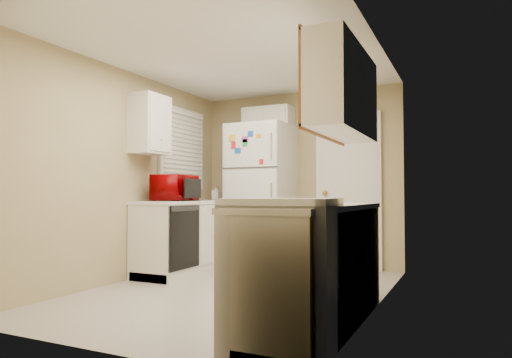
% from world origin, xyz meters
% --- Properties ---
extents(floor, '(3.80, 3.80, 0.00)m').
position_xyz_m(floor, '(0.00, 0.00, 0.00)').
color(floor, beige).
rests_on(floor, ground).
extents(ceiling, '(3.80, 3.80, 0.00)m').
position_xyz_m(ceiling, '(0.00, 0.00, 2.40)').
color(ceiling, white).
rests_on(ceiling, floor).
extents(wall_left, '(3.80, 3.80, 0.00)m').
position_xyz_m(wall_left, '(-1.40, 0.00, 1.20)').
color(wall_left, tan).
rests_on(wall_left, floor).
extents(wall_right, '(3.80, 3.80, 0.00)m').
position_xyz_m(wall_right, '(1.40, 0.00, 1.20)').
color(wall_right, tan).
rests_on(wall_right, floor).
extents(wall_back, '(2.80, 2.80, 0.00)m').
position_xyz_m(wall_back, '(0.00, 1.90, 1.20)').
color(wall_back, tan).
rests_on(wall_back, floor).
extents(wall_front, '(2.80, 2.80, 0.00)m').
position_xyz_m(wall_front, '(0.00, -1.90, 1.20)').
color(wall_front, tan).
rests_on(wall_front, floor).
extents(left_counter, '(0.60, 1.80, 0.90)m').
position_xyz_m(left_counter, '(-1.10, 0.90, 0.45)').
color(left_counter, silver).
rests_on(left_counter, floor).
extents(dishwasher, '(0.03, 0.58, 0.72)m').
position_xyz_m(dishwasher, '(-0.81, 0.30, 0.49)').
color(dishwasher, black).
rests_on(dishwasher, floor).
extents(sink, '(0.54, 0.74, 0.16)m').
position_xyz_m(sink, '(-1.10, 1.05, 0.86)').
color(sink, gray).
rests_on(sink, left_counter).
extents(microwave, '(0.60, 0.39, 0.37)m').
position_xyz_m(microwave, '(-1.07, 0.47, 1.05)').
color(microwave, '#8A0002').
rests_on(microwave, left_counter).
extents(soap_bottle, '(0.12, 0.12, 0.21)m').
position_xyz_m(soap_bottle, '(-1.15, 1.58, 1.00)').
color(soap_bottle, silver).
rests_on(soap_bottle, left_counter).
extents(window_blinds, '(0.10, 0.98, 1.08)m').
position_xyz_m(window_blinds, '(-1.36, 1.05, 1.60)').
color(window_blinds, silver).
rests_on(window_blinds, wall_left).
extents(upper_cabinet_left, '(0.30, 0.45, 0.70)m').
position_xyz_m(upper_cabinet_left, '(-1.25, 0.22, 1.80)').
color(upper_cabinet_left, silver).
rests_on(upper_cabinet_left, wall_left).
extents(refrigerator, '(0.81, 0.79, 1.92)m').
position_xyz_m(refrigerator, '(-0.41, 1.57, 0.96)').
color(refrigerator, silver).
rests_on(refrigerator, floor).
extents(cabinet_over_fridge, '(0.70, 0.30, 0.40)m').
position_xyz_m(cabinet_over_fridge, '(-0.40, 1.75, 2.00)').
color(cabinet_over_fridge, silver).
rests_on(cabinet_over_fridge, wall_back).
extents(interior_door, '(0.86, 0.06, 2.08)m').
position_xyz_m(interior_door, '(0.70, 1.86, 1.02)').
color(interior_door, silver).
rests_on(interior_door, floor).
extents(right_counter, '(0.60, 2.00, 0.90)m').
position_xyz_m(right_counter, '(1.10, -0.80, 0.45)').
color(right_counter, silver).
rests_on(right_counter, floor).
extents(stove, '(0.74, 0.87, 0.96)m').
position_xyz_m(stove, '(1.09, -1.37, 0.48)').
color(stove, silver).
rests_on(stove, floor).
extents(upper_cabinet_right, '(0.30, 1.20, 0.70)m').
position_xyz_m(upper_cabinet_right, '(1.25, -0.50, 1.80)').
color(upper_cabinet_right, silver).
rests_on(upper_cabinet_right, wall_right).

